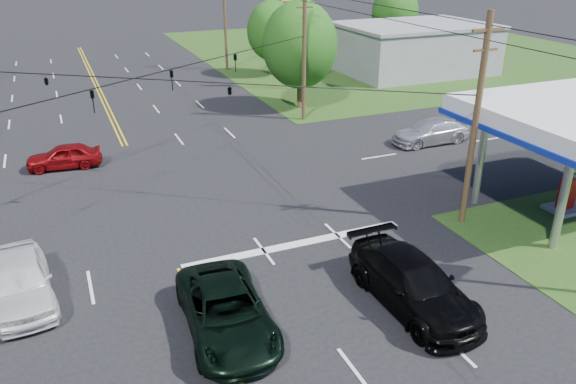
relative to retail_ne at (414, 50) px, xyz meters
name	(u,v)px	position (x,y,z in m)	size (l,w,h in m)	color
ground	(147,193)	(-30.00, -20.00, -2.20)	(280.00, 280.00, 0.00)	black
grass_ne	(390,49)	(5.00, 12.00, -2.20)	(46.00, 48.00, 0.03)	#244415
stop_bar	(296,244)	(-25.00, -28.00, -2.20)	(10.00, 0.50, 0.02)	silver
retail_ne	(414,50)	(0.00, 0.00, 0.00)	(14.00, 10.00, 4.40)	slate
pole_se	(476,120)	(-17.00, -29.00, 2.72)	(1.60, 0.28, 9.50)	#48351E
pole_ne	(304,52)	(-17.00, -11.00, 2.72)	(1.60, 0.28, 9.50)	#48351E
pole_right_far	(225,18)	(-17.00, 8.00, 2.97)	(1.60, 0.28, 10.00)	#48351E
span_wire_signals	(134,79)	(-30.00, -20.00, 3.80)	(26.00, 18.00, 1.13)	black
power_lines	(135,28)	(-30.00, -22.00, 6.40)	(26.04, 100.00, 0.64)	black
tree_right_a	(300,45)	(-16.00, -8.00, 2.67)	(5.70, 5.70, 8.18)	#48351E
tree_right_b	(273,31)	(-13.50, 4.00, 2.02)	(4.94, 4.94, 7.09)	#48351E
tree_far_r	(395,13)	(4.00, 10.00, 2.34)	(5.32, 5.32, 7.63)	#48351E
pickup_dkgreen	(226,311)	(-29.50, -32.51, -1.40)	(2.64, 5.73, 1.59)	black
suv_black	(413,283)	(-22.93, -33.61, -1.32)	(2.48, 6.09, 1.77)	black
pickup_white	(21,281)	(-35.77, -28.00, -1.34)	(2.04, 5.06, 1.73)	silver
sedan_red	(64,156)	(-33.69, -14.50, -1.50)	(1.66, 4.13, 1.41)	maroon
sedan_far	(430,131)	(-11.60, -19.00, -1.44)	(2.13, 5.25, 1.52)	silver
polesign_ne	(296,9)	(-13.86, -2.27, 4.66)	(2.38, 0.79, 8.68)	#A5A5AA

